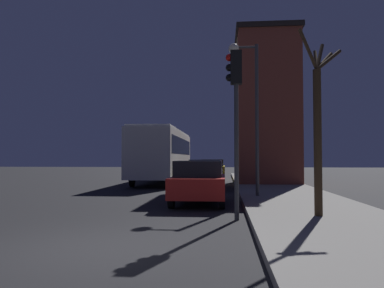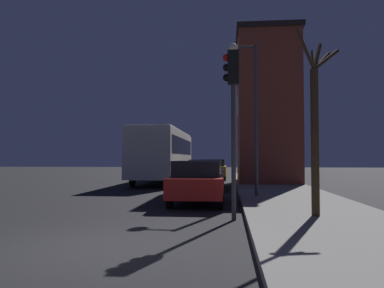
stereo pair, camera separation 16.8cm
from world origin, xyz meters
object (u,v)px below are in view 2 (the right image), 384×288
object	(u,v)px
car_near_lane	(198,182)
car_mid_lane	(206,173)
bus	(164,152)
car_far_lane	(214,169)
traffic_light	(232,98)
streetlamp	(247,90)
bare_tree	(316,120)

from	to	relation	value
car_near_lane	car_mid_lane	distance (m)	6.72
bus	car_far_lane	distance (m)	5.33
car_near_lane	bus	bearing A→B (deg)	105.71
traffic_light	car_far_lane	xyz separation A→B (m)	(-1.21, 18.66, -2.42)
bus	car_mid_lane	xyz separation A→B (m)	(3.05, -4.50, -1.22)
streetlamp	traffic_light	distance (m)	5.02
bus	car_mid_lane	size ratio (longest dim) A/B	2.53
streetlamp	car_far_lane	size ratio (longest dim) A/B	1.33
traffic_light	bus	world-z (taller)	traffic_light
bare_tree	bus	world-z (taller)	bare_tree
car_mid_lane	car_far_lane	world-z (taller)	car_mid_lane
car_mid_lane	car_far_lane	distance (m)	8.64
streetlamp	car_mid_lane	distance (m)	6.53
traffic_light	bare_tree	world-z (taller)	bare_tree
streetlamp	bus	xyz separation A→B (m)	(-4.97, 9.66, -2.28)
streetlamp	car_mid_lane	size ratio (longest dim) A/B	1.40
bare_tree	bus	xyz separation A→B (m)	(-6.48, 14.58, -0.58)
streetlamp	bare_tree	size ratio (longest dim) A/B	1.26
bus	car_far_lane	xyz separation A→B (m)	(3.13, 4.14, -1.24)
traffic_light	car_far_lane	distance (m)	18.86
bare_tree	car_near_lane	size ratio (longest dim) A/B	1.24
car_near_lane	car_mid_lane	xyz separation A→B (m)	(-0.11, 6.72, 0.03)
bare_tree	car_far_lane	bearing A→B (deg)	100.15
car_near_lane	car_mid_lane	world-z (taller)	car_mid_lane
bare_tree	bus	size ratio (longest dim) A/B	0.44
traffic_light	car_mid_lane	world-z (taller)	traffic_light
streetlamp	car_mid_lane	world-z (taller)	streetlamp
bus	car_near_lane	xyz separation A→B (m)	(3.16, -11.22, -1.25)
streetlamp	car_far_lane	distance (m)	14.36
car_near_lane	car_far_lane	world-z (taller)	same
car_mid_lane	car_far_lane	size ratio (longest dim) A/B	0.95
car_near_lane	car_mid_lane	bearing A→B (deg)	90.92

